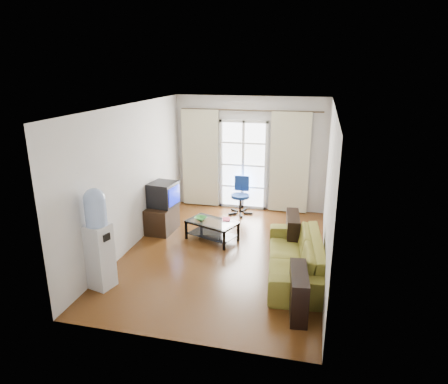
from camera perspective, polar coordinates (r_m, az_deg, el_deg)
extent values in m
plane|color=#593415|center=(7.58, 0.08, -8.65)|extent=(5.20, 5.20, 0.00)
plane|color=white|center=(6.83, 0.09, 12.13)|extent=(5.20, 5.20, 0.00)
cube|color=beige|center=(9.56, 3.73, 5.47)|extent=(3.60, 0.02, 2.70)
cube|color=beige|center=(4.75, -7.30, -7.44)|extent=(3.60, 0.02, 2.70)
cube|color=beige|center=(7.69, -13.09, 2.05)|extent=(0.02, 5.20, 2.70)
cube|color=beige|center=(6.91, 14.76, 0.17)|extent=(0.02, 5.20, 2.70)
cube|color=white|center=(9.60, 2.77, 3.86)|extent=(1.01, 0.02, 2.04)
cube|color=white|center=(9.58, 2.75, 3.84)|extent=(1.16, 0.06, 2.15)
cylinder|color=#4C3F2D|center=(9.30, 3.75, 11.56)|extent=(3.30, 0.04, 0.04)
cube|color=beige|center=(9.74, -3.40, 4.81)|extent=(0.90, 0.07, 2.35)
cube|color=beige|center=(9.36, 9.33, 4.07)|extent=(0.90, 0.07, 2.35)
cube|color=gray|center=(9.63, 8.20, -0.88)|extent=(0.64, 0.12, 0.64)
imported|color=olive|center=(6.83, 10.10, -9.00)|extent=(2.39, 1.34, 0.64)
cube|color=silver|center=(7.94, -1.73, -4.27)|extent=(1.12, 0.87, 0.01)
cube|color=black|center=(8.05, -1.71, -6.06)|extent=(1.04, 0.80, 0.01)
cube|color=black|center=(8.10, -5.42, -5.40)|extent=(0.05, 0.05, 0.39)
cube|color=black|center=(7.59, 0.01, -6.96)|extent=(0.05, 0.05, 0.39)
cube|color=black|center=(8.46, -3.26, -4.32)|extent=(0.05, 0.05, 0.39)
cube|color=black|center=(7.97, 2.05, -5.72)|extent=(0.05, 0.05, 0.39)
imported|color=#318849|center=(8.03, -3.35, -3.79)|extent=(0.41, 0.41, 0.06)
imported|color=#AF2315|center=(8.03, -0.26, -3.90)|extent=(0.26, 0.29, 0.02)
cube|color=black|center=(8.17, -3.56, -3.54)|extent=(0.17, 0.07, 0.02)
cube|color=black|center=(8.52, -8.83, -3.81)|extent=(0.53, 0.77, 0.54)
cube|color=black|center=(8.40, -8.68, -0.31)|extent=(0.57, 0.61, 0.50)
cube|color=#0C19E5|center=(8.28, -7.13, -0.51)|extent=(0.07, 0.44, 0.37)
cube|color=black|center=(8.51, -9.96, -0.15)|extent=(0.20, 0.39, 0.33)
cylinder|color=black|center=(9.42, 2.32, -1.83)|extent=(0.05, 0.05, 0.44)
cylinder|color=navy|center=(9.35, 2.34, -0.60)|extent=(0.43, 0.43, 0.07)
cube|color=navy|center=(9.45, 2.58, 1.27)|extent=(0.35, 0.05, 0.37)
cube|color=silver|center=(6.56, -17.27, -8.78)|extent=(0.40, 0.40, 1.05)
cylinder|color=#92AEE3|center=(6.28, -17.87, -2.74)|extent=(0.32, 0.32, 0.42)
sphere|color=#92AEE3|center=(6.21, -18.05, -0.92)|extent=(0.32, 0.32, 0.32)
cube|color=black|center=(6.30, -16.48, -6.21)|extent=(0.08, 0.14, 0.11)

